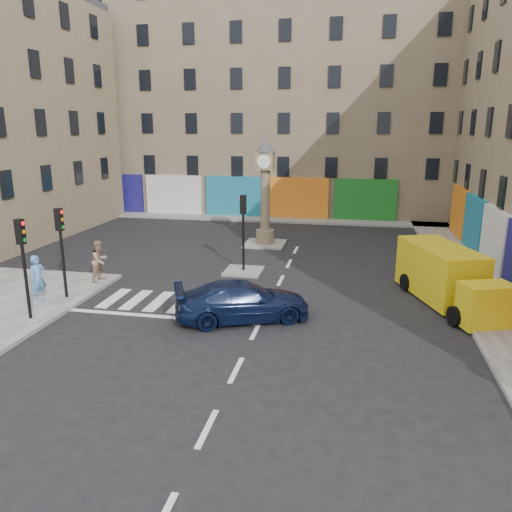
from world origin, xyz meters
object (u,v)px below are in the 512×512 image
(traffic_light_island, at_px, (243,221))
(clock_pillar, at_px, (265,186))
(traffic_light_left_near, at_px, (23,253))
(traffic_light_left_far, at_px, (61,239))
(pedestrian_tan, at_px, (100,261))
(yellow_van, at_px, (447,277))
(pedestrian_blue, at_px, (38,279))
(navy_sedan, at_px, (243,301))

(traffic_light_island, distance_m, clock_pillar, 6.07)
(traffic_light_left_near, distance_m, traffic_light_left_far, 2.40)
(traffic_light_left_far, xyz_separation_m, pedestrian_tan, (0.30, 2.37, -1.54))
(traffic_light_left_near, xyz_separation_m, traffic_light_left_far, (0.00, 2.40, 0.00))
(traffic_light_left_far, relative_size, yellow_van, 0.58)
(traffic_light_left_far, height_order, clock_pillar, clock_pillar)
(traffic_light_left_near, relative_size, pedestrian_blue, 1.94)
(pedestrian_blue, bearing_deg, traffic_light_island, -29.60)
(traffic_light_island, height_order, clock_pillar, clock_pillar)
(traffic_light_left_near, height_order, traffic_light_left_far, same)
(pedestrian_blue, bearing_deg, navy_sedan, -70.15)
(traffic_light_left_near, bearing_deg, navy_sedan, 13.01)
(traffic_light_left_near, xyz_separation_m, traffic_light_island, (6.30, 7.80, -0.03))
(yellow_van, bearing_deg, traffic_light_left_near, 179.13)
(clock_pillar, relative_size, navy_sedan, 1.23)
(pedestrian_blue, height_order, pedestrian_tan, pedestrian_blue)
(traffic_light_left_near, relative_size, pedestrian_tan, 1.98)
(clock_pillar, distance_m, yellow_van, 12.75)
(pedestrian_tan, bearing_deg, traffic_light_left_near, -172.04)
(traffic_light_left_near, bearing_deg, yellow_van, 18.50)
(traffic_light_left_near, xyz_separation_m, pedestrian_blue, (-0.73, 1.70, -1.52))
(clock_pillar, distance_m, navy_sedan, 12.43)
(traffic_light_left_far, relative_size, pedestrian_blue, 1.94)
(navy_sedan, bearing_deg, clock_pillar, -16.55)
(traffic_light_left_near, bearing_deg, clock_pillar, 65.45)
(traffic_light_left_near, height_order, pedestrian_tan, traffic_light_left_near)
(traffic_light_left_far, bearing_deg, traffic_light_island, 40.60)
(traffic_light_island, height_order, yellow_van, traffic_light_island)
(navy_sedan, distance_m, pedestrian_tan, 7.91)
(yellow_van, xyz_separation_m, pedestrian_blue, (-16.05, -3.43, 0.00))
(traffic_light_island, bearing_deg, yellow_van, -16.51)
(traffic_light_left_near, relative_size, navy_sedan, 0.74)
(yellow_van, height_order, pedestrian_blue, yellow_van)
(clock_pillar, bearing_deg, pedestrian_blue, -120.15)
(pedestrian_tan, bearing_deg, clock_pillar, -22.05)
(traffic_light_left_far, xyz_separation_m, traffic_light_island, (6.30, 5.40, -0.03))
(traffic_light_left_near, relative_size, yellow_van, 0.58)
(traffic_light_left_far, xyz_separation_m, yellow_van, (15.32, 2.73, -1.52))
(traffic_light_left_near, xyz_separation_m, navy_sedan, (7.61, 1.76, -1.90))
(traffic_light_left_far, xyz_separation_m, pedestrian_blue, (-0.73, -0.70, -1.52))
(clock_pillar, bearing_deg, traffic_light_left_near, -114.55)
(pedestrian_blue, distance_m, pedestrian_tan, 3.24)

